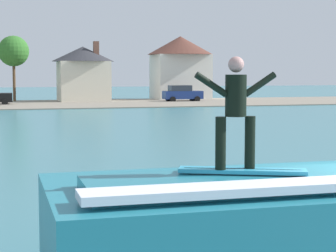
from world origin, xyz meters
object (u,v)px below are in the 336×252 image
object	(u,v)px
wave_crest	(258,229)
surfboard	(242,171)
car_far_shore	(182,93)
house_small_cottage	(83,71)
tree_tall_bare	(13,51)
house_gabled_white	(180,64)
surfer	(236,106)

from	to	relation	value
wave_crest	surfboard	xyz separation A→B (m)	(-0.37, -0.19, 0.98)
surfboard	car_far_shore	bearing A→B (deg)	74.10
house_small_cottage	tree_tall_bare	distance (m)	7.97
house_gabled_white	tree_tall_bare	distance (m)	19.83
wave_crest	surfer	world-z (taller)	surfer
car_far_shore	tree_tall_bare	size ratio (longest dim) A/B	0.59
tree_tall_bare	surfboard	bearing A→B (deg)	-88.07
surfer	car_far_shore	bearing A→B (deg)	73.99
surfer	car_far_shore	size ratio (longest dim) A/B	0.39
wave_crest	surfboard	world-z (taller)	surfboard
surfer	car_far_shore	xyz separation A→B (m)	(16.26, 56.66, -1.86)
wave_crest	house_gabled_white	world-z (taller)	house_gabled_white
house_small_cottage	surfboard	bearing A→B (deg)	-95.23
car_far_shore	house_small_cottage	distance (m)	11.48
house_small_cottage	wave_crest	bearing A→B (deg)	-94.90
surfboard	house_small_cottage	world-z (taller)	house_small_cottage
house_gabled_white	house_small_cottage	bearing A→B (deg)	-169.16
surfboard	surfer	world-z (taller)	surfer
car_far_shore	house_small_cottage	bearing A→B (deg)	161.67
tree_tall_bare	house_small_cottage	bearing A→B (deg)	-8.45
house_small_cottage	tree_tall_bare	xyz separation A→B (m)	(-7.58, 1.13, 2.21)
wave_crest	car_far_shore	size ratio (longest dim) A/B	1.51
house_gabled_white	surfer	bearing A→B (deg)	-105.89
surfer	tree_tall_bare	xyz separation A→B (m)	(-1.96, 61.31, 2.83)
car_far_shore	house_small_cottage	world-z (taller)	house_small_cottage
house_gabled_white	house_small_cottage	distance (m)	12.44
surfboard	house_gabled_white	bearing A→B (deg)	74.20
surfer	tree_tall_bare	bearing A→B (deg)	91.83
surfer	house_gabled_white	xyz separation A→B (m)	(17.80, 62.52, 1.56)
wave_crest	surfboard	bearing A→B (deg)	-152.24
surfboard	car_far_shore	size ratio (longest dim) A/B	0.44
car_far_shore	surfboard	bearing A→B (deg)	-105.90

